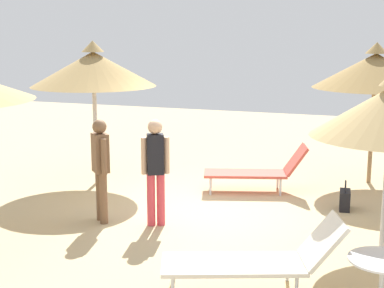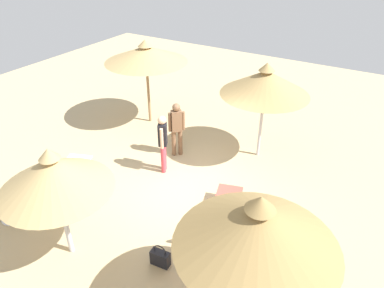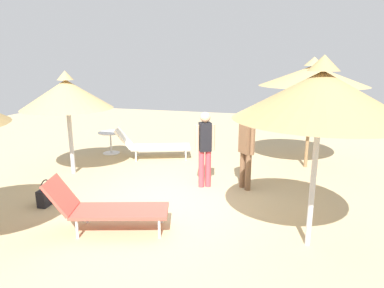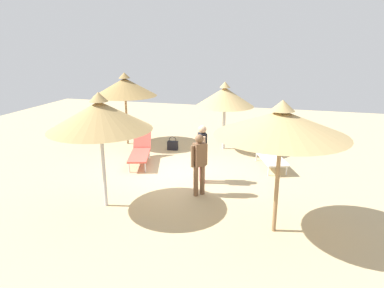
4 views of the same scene
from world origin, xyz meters
TOP-DOWN VIEW (x-y plane):
  - ground at (0.00, 0.00)m, footprint 24.00×24.00m
  - parasol_umbrella_back at (-3.15, 2.65)m, footprint 2.71×2.71m
  - parasol_umbrella_edge at (-0.98, -3.06)m, footprint 2.17×2.17m
  - parasol_umbrella_near_left at (0.97, 2.52)m, footprint 2.46×2.46m
  - parasol_umbrella_center at (2.85, -2.70)m, footprint 2.45×2.45m
  - lounge_chair_far_left at (1.44, -0.73)m, footprint 1.15×2.04m
  - lounge_chair_near_right at (-2.75, -1.67)m, footprint 1.37×2.23m
  - person_standing_far_right at (-0.98, 0.39)m, footprint 0.31×0.41m
  - person_standing_front at (-1.12, 1.28)m, footprint 0.37×0.37m
  - handbag at (0.85, -2.38)m, footprint 0.41×0.21m
  - side_table_round at (-2.92, -3.07)m, footprint 0.74×0.74m

SIDE VIEW (x-z plane):
  - ground at x=0.00m, z-range -0.10..0.00m
  - handbag at x=0.85m, z-range -0.08..0.45m
  - lounge_chair_near_right at x=-2.75m, z-range -0.04..0.86m
  - lounge_chair_far_left at x=1.44m, z-range -0.03..0.89m
  - side_table_round at x=-2.92m, z-range 0.13..0.80m
  - person_standing_front at x=-1.12m, z-range 0.13..1.81m
  - person_standing_far_right at x=-0.98m, z-range 0.12..1.83m
  - parasol_umbrella_edge at x=-0.98m, z-range 0.72..3.27m
  - parasol_umbrella_center at x=2.85m, z-range 0.86..3.69m
  - parasol_umbrella_near_left at x=0.97m, z-range 0.88..3.74m
  - parasol_umbrella_back at x=-3.15m, z-range 0.97..3.85m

